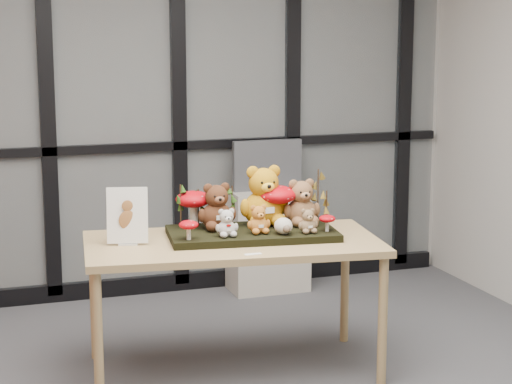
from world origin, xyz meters
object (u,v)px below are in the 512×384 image
object	(u,v)px
bear_small_yellow	(258,218)
cabinet	(268,240)
bear_brown_medium	(217,204)
monitor	(267,165)
diorama_tray	(252,233)
mushroom_back_left	(194,207)
display_table	(233,252)
bear_beige_small	(308,219)
mushroom_back_right	(277,203)
bear_tan_back	(301,199)
bear_pooh_yellow	(263,192)
plush_cream_hedgehog	(283,225)
bear_white_bow	(226,221)
sign_holder	(127,218)
mushroom_front_right	(327,222)
mushroom_front_left	(189,229)

from	to	relation	value
bear_small_yellow	cabinet	bearing A→B (deg)	76.05
bear_brown_medium	monitor	world-z (taller)	monitor
diorama_tray	mushroom_back_left	distance (m)	0.36
display_table	bear_small_yellow	distance (m)	0.24
bear_beige_small	mushroom_back_right	distance (m)	0.26
bear_brown_medium	bear_tan_back	size ratio (longest dim) A/B	0.99
diorama_tray	bear_pooh_yellow	distance (m)	0.25
diorama_tray	monitor	bearing A→B (deg)	74.86
mushroom_back_right	bear_brown_medium	bearing A→B (deg)	177.81
plush_cream_hedgehog	bear_pooh_yellow	bearing A→B (deg)	103.45
bear_pooh_yellow	bear_white_bow	bearing A→B (deg)	-136.80
mushroom_back_right	cabinet	xyz separation A→B (m)	(0.41, 1.30, -0.54)
sign_holder	monitor	size ratio (longest dim) A/B	0.61
bear_tan_back	sign_holder	bearing A→B (deg)	-172.53
bear_tan_back	plush_cream_hedgehog	size ratio (longest dim) A/B	2.88
plush_cream_hedgehog	cabinet	xyz separation A→B (m)	(0.45, 1.53, -0.47)
bear_beige_small	bear_tan_back	bearing A→B (deg)	85.71
bear_small_yellow	bear_beige_small	world-z (taller)	bear_small_yellow
bear_tan_back	bear_brown_medium	bearing A→B (deg)	-177.76
bear_brown_medium	mushroom_front_right	distance (m)	0.62
cabinet	bear_beige_small	bearing A→B (deg)	-101.54
plush_cream_hedgehog	sign_holder	xyz separation A→B (m)	(-0.81, 0.20, 0.05)
mushroom_front_left	monitor	distance (m)	1.79
bear_small_yellow	sign_holder	size ratio (longest dim) A/B	0.56
bear_brown_medium	sign_holder	world-z (taller)	bear_brown_medium
sign_holder	cabinet	xyz separation A→B (m)	(1.26, 1.33, -0.52)
display_table	bear_brown_medium	size ratio (longest dim) A/B	5.93
bear_beige_small	cabinet	xyz separation A→B (m)	(0.31, 1.54, -0.49)
diorama_tray	sign_holder	size ratio (longest dim) A/B	2.97
bear_white_bow	mushroom_front_right	world-z (taller)	bear_white_bow
bear_tan_back	bear_small_yellow	size ratio (longest dim) A/B	1.66
display_table	bear_brown_medium	bearing A→B (deg)	117.56
bear_pooh_yellow	mushroom_front_right	world-z (taller)	bear_pooh_yellow
bear_beige_small	mushroom_front_left	size ratio (longest dim) A/B	1.29
bear_tan_back	monitor	bearing A→B (deg)	86.03
mushroom_back_right	bear_tan_back	bearing A→B (deg)	-12.67
mushroom_back_left	mushroom_front_right	world-z (taller)	mushroom_back_left
mushroom_front_left	mushroom_back_left	bearing A→B (deg)	70.30
diorama_tray	plush_cream_hedgehog	xyz separation A→B (m)	(0.13, -0.15, 0.07)
diorama_tray	cabinet	xyz separation A→B (m)	(0.58, 1.38, -0.40)
mushroom_front_left	bear_white_bow	bearing A→B (deg)	2.82
plush_cream_hedgehog	mushroom_back_right	distance (m)	0.24
bear_pooh_yellow	display_table	bearing A→B (deg)	-139.74
bear_pooh_yellow	bear_small_yellow	xyz separation A→B (m)	(-0.09, -0.18, -0.10)
display_table	bear_beige_small	distance (m)	0.45
bear_pooh_yellow	monitor	world-z (taller)	bear_pooh_yellow
mushroom_front_left	cabinet	size ratio (longest dim) A/B	0.16
bear_tan_back	mushroom_front_right	xyz separation A→B (m)	(0.07, -0.21, -0.09)
cabinet	mushroom_back_right	bearing A→B (deg)	-107.33
bear_brown_medium	cabinet	bearing A→B (deg)	66.98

